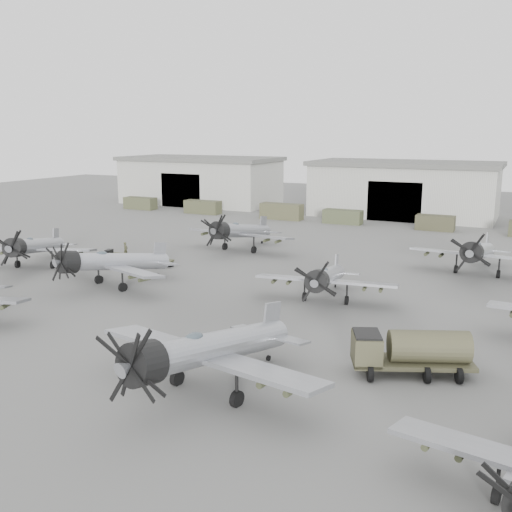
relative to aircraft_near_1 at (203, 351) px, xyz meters
The scene contains 17 objects.
ground 8.83m from the aircraft_near_1, 120.69° to the left, with size 220.00×220.00×0.00m, color #62625F.
hangar_left 81.19m from the aircraft_near_1, 121.43° to the left, with size 29.00×14.80×8.70m.
hangar_center 69.42m from the aircraft_near_1, 93.58° to the left, with size 29.00×14.80×8.70m.
support_truck_0 74.39m from the aircraft_near_1, 129.62° to the left, with size 5.80×2.20×2.07m, color #45482F.
support_truck_1 67.00m from the aircraft_near_1, 121.20° to the left, with size 6.13×2.20×2.16m, color #43452D.
support_truck_2 60.86m from the aircraft_near_1, 109.67° to the left, with size 6.61×2.20×2.43m, color #49492F.
support_truck_3 58.29m from the aircraft_near_1, 100.53° to the left, with size 5.68×2.20×2.05m, color #444A30.
support_truck_4 57.37m from the aircraft_near_1, 87.44° to the left, with size 5.13×2.20×2.06m, color #3E3D28.
aircraft_near_1 is the anchor object (origin of this frame).
aircraft_mid_0 34.13m from the aircraft_near_1, 150.55° to the left, with size 11.91×10.76×4.82m.
aircraft_mid_1 23.18m from the aircraft_near_1, 141.83° to the left, with size 12.44×11.20×4.98m.
aircraft_mid_2 18.26m from the aircraft_near_1, 89.37° to the left, with size 11.34×10.21×4.50m.
aircraft_far_0 36.14m from the aircraft_near_1, 114.84° to the left, with size 12.84×11.55×5.12m.
aircraft_far_1 34.35m from the aircraft_near_1, 72.76° to the left, with size 12.62×11.36×5.04m.
fuel_tanker 11.68m from the aircraft_near_1, 39.46° to the left, with size 6.98×4.78×2.57m.
tug_trailer 31.62m from the aircraft_near_1, 135.05° to the left, with size 7.32×2.85×1.45m.
ground_crew 34.95m from the aircraft_near_1, 134.97° to the left, with size 0.61×0.40×1.68m, color #4B4B31.
Camera 1 is at (18.60, -30.50, 13.32)m, focal length 40.00 mm.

